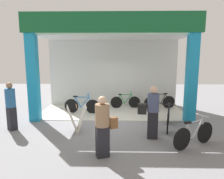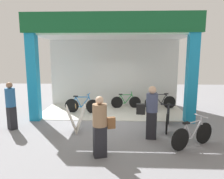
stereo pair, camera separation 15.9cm
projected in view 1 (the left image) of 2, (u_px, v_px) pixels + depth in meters
ground_plane at (112, 121)px, 8.29m from camera, size 20.88×20.88×0.00m
shop_facade at (112, 63)px, 9.40m from camera, size 6.64×3.02×4.11m
bicycle_inside_0 at (82, 105)px, 9.32m from camera, size 1.61×0.44×0.89m
bicycle_inside_1 at (125, 102)px, 10.24m from camera, size 1.46×0.40×0.80m
bicycle_inside_2 at (160, 102)px, 10.09m from camera, size 1.54×0.47×0.86m
bicycle_parked_0 at (168, 118)px, 7.43m from camera, size 0.57×1.68×0.95m
bicycle_parked_1 at (194, 134)px, 5.95m from camera, size 1.39×0.88×0.89m
sandwich_board_sign at (77, 119)px, 7.06m from camera, size 0.76×0.70×0.92m
pedestrian_0 at (11, 106)px, 7.20m from camera, size 0.46×0.46×1.67m
pedestrian_2 at (103, 126)px, 5.28m from camera, size 0.62×0.45×1.59m
pedestrian_3 at (152, 111)px, 6.46m from camera, size 0.68×0.40×1.66m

